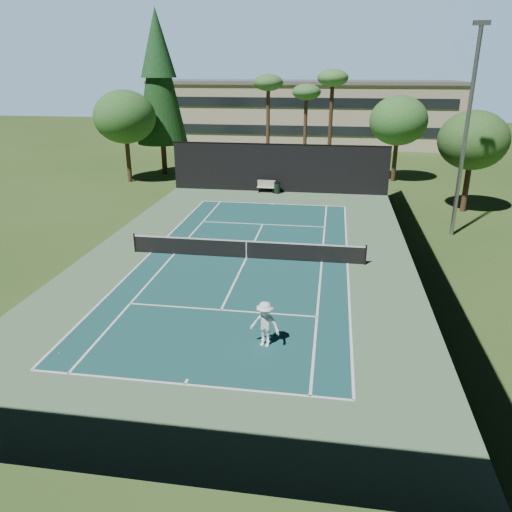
{
  "coord_description": "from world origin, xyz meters",
  "views": [
    {
      "loc": [
        4.44,
        -25.23,
        9.76
      ],
      "look_at": [
        1.0,
        -3.0,
        1.3
      ],
      "focal_mm": 35.0,
      "sensor_mm": 36.0,
      "label": 1
    }
  ],
  "objects": [
    {
      "name": "tennis_net",
      "position": [
        0.0,
        0.0,
        0.56
      ],
      "size": [
        12.9,
        0.1,
        1.1
      ],
      "color": "black",
      "rests_on": "ground"
    },
    {
      "name": "apron_slab",
      "position": [
        0.0,
        0.0,
        0.01
      ],
      "size": [
        18.0,
        32.0,
        0.01
      ],
      "primitive_type": "cube",
      "color": "#50714F",
      "rests_on": "ground"
    },
    {
      "name": "palm_a",
      "position": [
        -2.0,
        24.0,
        8.19
      ],
      "size": [
        2.8,
        2.8,
        9.32
      ],
      "color": "#4D3221",
      "rests_on": "ground"
    },
    {
      "name": "player",
      "position": [
        2.26,
        -8.99,
        0.9
      ],
      "size": [
        1.29,
        0.94,
        1.8
      ],
      "primitive_type": "imported",
      "rotation": [
        0.0,
        0.0,
        -0.25
      ],
      "color": "white",
      "rests_on": "ground"
    },
    {
      "name": "decid_tree_b",
      "position": [
        14.0,
        12.0,
        5.08
      ],
      "size": [
        4.8,
        4.8,
        7.14
      ],
      "color": "#4C2F20",
      "rests_on": "ground"
    },
    {
      "name": "tennis_ball_a",
      "position": [
        -5.07,
        -10.75,
        0.03
      ],
      "size": [
        0.06,
        0.06,
        0.06
      ],
      "primitive_type": "sphere",
      "color": "#BCD931",
      "rests_on": "ground"
    },
    {
      "name": "court_surface",
      "position": [
        0.0,
        0.0,
        0.01
      ],
      "size": [
        10.97,
        23.77,
        0.01
      ],
      "primitive_type": "cube",
      "color": "#164849",
      "rests_on": "ground"
    },
    {
      "name": "park_bench",
      "position": [
        -1.01,
        15.63,
        0.55
      ],
      "size": [
        1.5,
        0.45,
        1.02
      ],
      "color": "beige",
      "rests_on": "ground"
    },
    {
      "name": "pine_tree",
      "position": [
        -12.0,
        22.0,
        9.55
      ],
      "size": [
        4.8,
        4.8,
        15.0
      ],
      "color": "#462A1E",
      "rests_on": "ground"
    },
    {
      "name": "tennis_ball_c",
      "position": [
        1.39,
        1.53,
        0.04
      ],
      "size": [
        0.08,
        0.08,
        0.08
      ],
      "primitive_type": "sphere",
      "color": "#B5D22F",
      "rests_on": "ground"
    },
    {
      "name": "tennis_ball_d",
      "position": [
        -2.43,
        2.85,
        0.03
      ],
      "size": [
        0.06,
        0.06,
        0.06
      ],
      "primitive_type": "sphere",
      "color": "yellow",
      "rests_on": "ground"
    },
    {
      "name": "trash_bin",
      "position": [
        -0.06,
        15.39,
        0.48
      ],
      "size": [
        0.56,
        0.56,
        0.95
      ],
      "color": "black",
      "rests_on": "ground"
    },
    {
      "name": "court_lines",
      "position": [
        0.0,
        0.0,
        0.02
      ],
      "size": [
        11.07,
        23.87,
        0.01
      ],
      "color": "white",
      "rests_on": "ground"
    },
    {
      "name": "campus_building",
      "position": [
        0.0,
        45.98,
        4.21
      ],
      "size": [
        40.5,
        12.5,
        8.3
      ],
      "color": "tan",
      "rests_on": "ground"
    },
    {
      "name": "light_pole",
      "position": [
        12.0,
        6.0,
        6.46
      ],
      "size": [
        0.9,
        0.25,
        12.22
      ],
      "color": "gray",
      "rests_on": "ground"
    },
    {
      "name": "fence",
      "position": [
        0.0,
        0.06,
        2.01
      ],
      "size": [
        18.04,
        32.05,
        4.03
      ],
      "color": "black",
      "rests_on": "ground"
    },
    {
      "name": "palm_c",
      "position": [
        4.0,
        23.0,
        8.6
      ],
      "size": [
        2.8,
        2.8,
        9.77
      ],
      "color": "#412B1B",
      "rests_on": "ground"
    },
    {
      "name": "decid_tree_c",
      "position": [
        -14.0,
        18.0,
        5.76
      ],
      "size": [
        5.44,
        5.44,
        8.09
      ],
      "color": "#4C3420",
      "rests_on": "ground"
    },
    {
      "name": "tennis_ball_b",
      "position": [
        -3.34,
        0.88,
        0.03
      ],
      "size": [
        0.06,
        0.06,
        0.06
      ],
      "primitive_type": "sphere",
      "color": "#C8D430",
      "rests_on": "ground"
    },
    {
      "name": "decid_tree_a",
      "position": [
        10.0,
        22.0,
        5.42
      ],
      "size": [
        5.12,
        5.12,
        7.62
      ],
      "color": "#402B1B",
      "rests_on": "ground"
    },
    {
      "name": "ground",
      "position": [
        0.0,
        0.0,
        0.0
      ],
      "size": [
        160.0,
        160.0,
        0.0
      ],
      "primitive_type": "plane",
      "color": "#2E491B",
      "rests_on": "ground"
    },
    {
      "name": "palm_b",
      "position": [
        1.5,
        26.0,
        7.36
      ],
      "size": [
        2.8,
        2.8,
        8.42
      ],
      "color": "#4D3021",
      "rests_on": "ground"
    }
  ]
}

